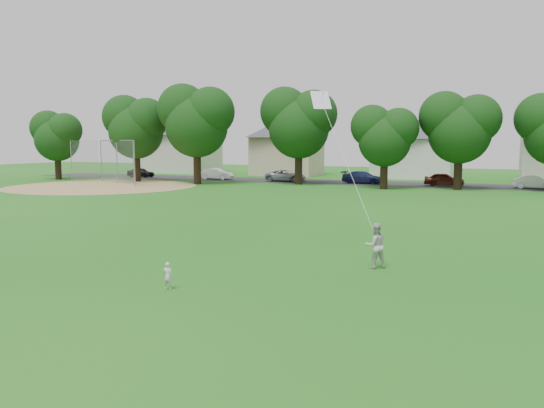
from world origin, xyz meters
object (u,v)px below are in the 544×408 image
at_px(kite, 346,162).
at_px(baseball_backstop, 113,162).
at_px(toddler, 168,276).
at_px(older_boy, 375,245).

xyz_separation_m(kite, baseball_backstop, (-31.33, 25.78, -1.25)).
bearing_deg(toddler, kite, -125.77).
height_order(toddler, kite, kite).
distance_m(kite, baseball_backstop, 40.59).
distance_m(older_boy, baseball_backstop, 42.61).
relative_size(toddler, older_boy, 0.52).
bearing_deg(baseball_backstop, older_boy, -39.73).
bearing_deg(kite, older_boy, -45.42).
relative_size(kite, baseball_backstop, 0.63).
height_order(toddler, baseball_backstop, baseball_backstop).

